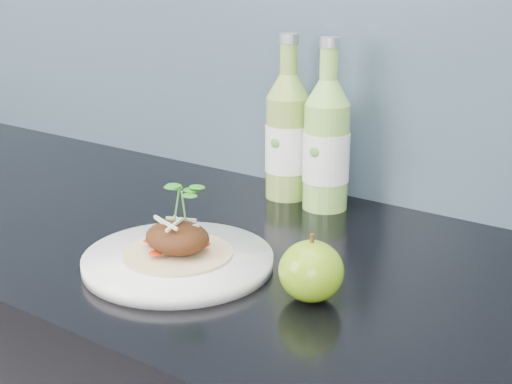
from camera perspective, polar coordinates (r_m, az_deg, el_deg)
dinner_plate at (r=0.92m, az=-6.24°, el=-5.47°), size 0.32×0.32×0.02m
pork_taco at (r=0.91m, az=-6.32°, el=-3.40°), size 0.14×0.14×0.10m
green_apple at (r=0.82m, az=4.44°, el=-6.32°), size 0.08×0.08×0.08m
cider_bottle_left at (r=1.16m, az=2.54°, el=4.41°), size 0.09×0.09×0.27m
cider_bottle_right at (r=1.11m, az=5.65°, el=3.71°), size 0.08×0.08×0.27m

